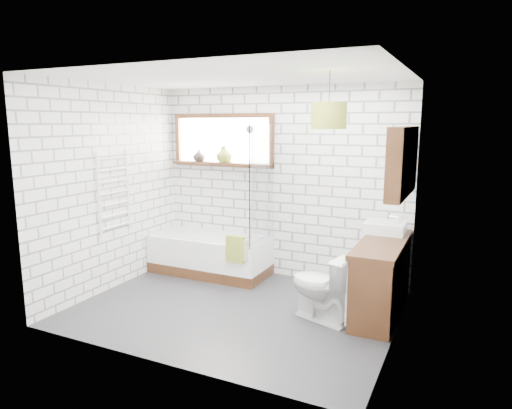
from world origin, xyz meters
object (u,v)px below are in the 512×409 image
at_px(bathtub, 210,254).
at_px(vanity, 382,277).
at_px(basin, 385,228).
at_px(pendant, 329,116).
at_px(toilet, 322,286).

relative_size(bathtub, vanity, 1.16).
distance_m(bathtub, basin, 2.38).
bearing_deg(vanity, bathtub, 171.63).
bearing_deg(vanity, basin, 98.45).
xyz_separation_m(vanity, basin, (-0.06, 0.40, 0.46)).
height_order(vanity, basin, basin).
distance_m(bathtub, pendant, 2.89).
xyz_separation_m(bathtub, basin, (2.30, 0.06, 0.60)).
relative_size(bathtub, pendant, 4.99).
distance_m(basin, toilet, 1.09).
bearing_deg(bathtub, vanity, -8.37).
bearing_deg(toilet, pendant, 38.15).
relative_size(basin, toilet, 0.60).
bearing_deg(bathtub, toilet, -23.51).
distance_m(toilet, pendant, 1.76).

